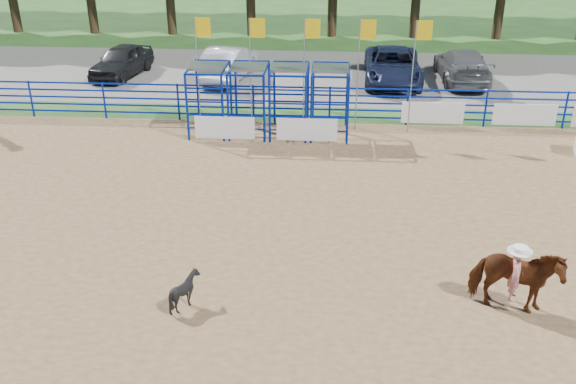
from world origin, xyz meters
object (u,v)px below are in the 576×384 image
(calf, at_px, (185,290))
(car_a, at_px, (122,61))
(car_b, at_px, (228,63))
(car_c, at_px, (393,66))
(car_d, at_px, (462,65))
(horse_and_rider, at_px, (515,277))

(calf, height_order, car_a, car_a)
(car_a, height_order, car_b, car_b)
(car_a, distance_m, car_c, 13.14)
(calf, height_order, car_c, car_c)
(car_c, bearing_deg, car_d, 9.62)
(car_a, relative_size, car_b, 0.90)
(car_d, bearing_deg, car_b, 1.97)
(car_c, bearing_deg, car_a, -179.59)
(car_b, height_order, car_d, car_b)
(calf, bearing_deg, car_d, -42.04)
(horse_and_rider, relative_size, car_d, 0.43)
(horse_and_rider, height_order, calf, horse_and_rider)
(calf, relative_size, car_a, 0.19)
(horse_and_rider, xyz_separation_m, car_d, (2.11, 18.50, -0.12))
(horse_and_rider, height_order, car_b, horse_and_rider)
(car_a, bearing_deg, car_c, 9.42)
(horse_and_rider, xyz_separation_m, car_a, (-14.35, 18.34, -0.14))
(horse_and_rider, bearing_deg, car_a, 128.05)
(calf, bearing_deg, car_a, 5.17)
(calf, distance_m, car_b, 18.57)
(car_b, bearing_deg, calf, 104.07)
(calf, bearing_deg, car_c, -33.80)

